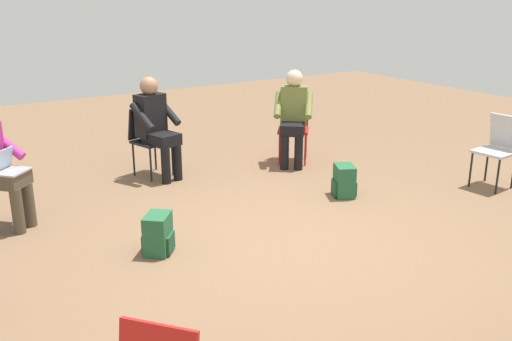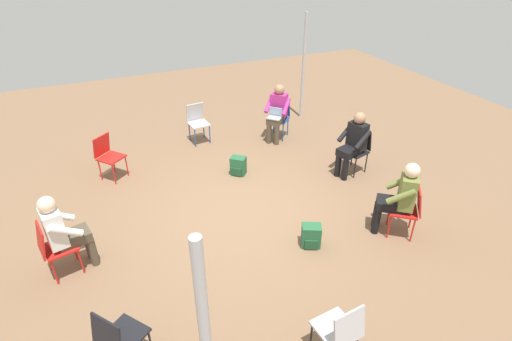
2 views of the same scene
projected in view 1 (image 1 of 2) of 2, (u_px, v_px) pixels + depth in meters
The scene contains 8 objects.
ground_plane at pixel (290, 240), 5.33m from camera, with size 16.42×16.42×0.00m, color brown.
chair_northwest at pixel (294, 125), 7.65m from camera, with size 0.58×0.58×0.85m.
chair_north at pixel (499, 146), 6.62m from camera, with size 0.43×0.47×0.85m.
chair_west at pixel (148, 136), 7.06m from camera, with size 0.53×0.49×0.85m.
person_in_olive at pixel (293, 113), 7.44m from camera, with size 0.63×0.63×1.24m.
person_in_black at pixel (156, 123), 6.89m from camera, with size 0.58×0.58×1.24m.
backpack_near_laptop_user at pixel (344, 183), 6.41m from camera, with size 0.34×0.31×0.36m.
backpack_by_empty_chair at pixel (158, 236), 5.03m from camera, with size 0.34×0.33×0.36m.
Camera 1 is at (3.94, -2.89, 2.25)m, focal length 40.00 mm.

